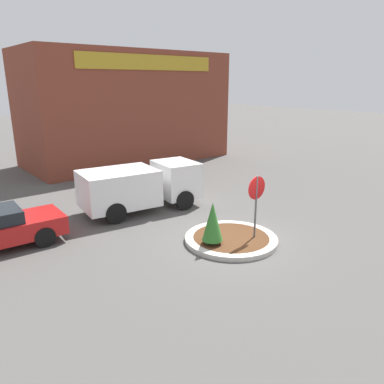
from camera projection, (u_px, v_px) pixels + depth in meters
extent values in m
plane|color=#514F4C|center=(231.00, 241.00, 13.30)|extent=(120.00, 120.00, 0.00)
cylinder|color=#BCB7AD|center=(231.00, 239.00, 13.27)|extent=(3.28, 3.28, 0.17)
cylinder|color=#4C2D19|center=(231.00, 239.00, 13.27)|extent=(2.69, 2.69, 0.17)
cylinder|color=#4C4C51|center=(256.00, 209.00, 12.97)|extent=(0.07, 0.07, 2.40)
cylinder|color=#B71414|center=(257.00, 188.00, 12.75)|extent=(0.81, 0.03, 0.81)
cylinder|color=brown|center=(212.00, 242.00, 12.68)|extent=(0.08, 0.08, 0.13)
cone|color=#2D6B28|center=(213.00, 221.00, 12.47)|extent=(0.70, 0.70, 1.34)
cube|color=white|center=(176.00, 179.00, 17.12)|extent=(1.89, 2.24, 1.57)
cube|color=white|center=(119.00, 188.00, 15.72)|extent=(3.33, 2.53, 1.51)
cube|color=black|center=(187.00, 171.00, 17.34)|extent=(0.27, 1.82, 0.55)
cylinder|color=black|center=(163.00, 190.00, 18.06)|extent=(0.89, 0.34, 0.87)
cylinder|color=black|center=(184.00, 200.00, 16.45)|extent=(0.89, 0.34, 0.87)
cylinder|color=black|center=(99.00, 200.00, 16.44)|extent=(0.89, 0.34, 0.87)
cylinder|color=black|center=(116.00, 213.00, 14.83)|extent=(0.89, 0.34, 0.87)
cube|color=brown|center=(127.00, 108.00, 25.91)|extent=(13.67, 6.00, 7.38)
cube|color=#B28E23|center=(150.00, 62.00, 22.84)|extent=(9.57, 0.08, 0.90)
cylinder|color=black|center=(32.00, 223.00, 14.01)|extent=(0.72, 0.22, 0.71)
cylinder|color=black|center=(45.00, 237.00, 12.77)|extent=(0.72, 0.22, 0.71)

